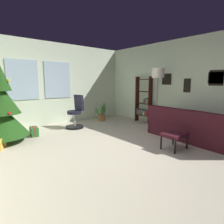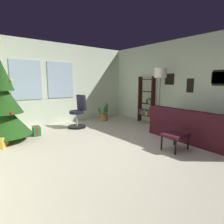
% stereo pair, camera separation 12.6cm
% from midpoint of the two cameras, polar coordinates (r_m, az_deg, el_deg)
% --- Properties ---
extents(ground_plane, '(5.51, 6.30, 0.10)m').
position_cam_midpoint_polar(ground_plane, '(4.12, 2.17, -11.93)').
color(ground_plane, beige).
extents(wall_back_with_windows, '(5.51, 0.12, 2.73)m').
position_cam_midpoint_polar(wall_back_with_windows, '(6.59, -16.52, 8.38)').
color(wall_back_with_windows, silver).
rests_on(wall_back_with_windows, ground_plane).
extents(wall_right_with_frames, '(0.12, 6.30, 2.73)m').
position_cam_midpoint_polar(wall_right_with_frames, '(6.05, 23.07, 7.91)').
color(wall_right_with_frames, silver).
rests_on(wall_right_with_frames, ground_plane).
extents(couch, '(1.66, 2.15, 0.79)m').
position_cam_midpoint_polar(couch, '(5.13, 26.06, -4.75)').
color(couch, '#39121B').
rests_on(couch, ground_plane).
extents(footstool, '(0.54, 0.39, 0.36)m').
position_cam_midpoint_polar(footstool, '(4.19, 19.91, -6.92)').
color(footstool, '#39121B').
rests_on(footstool, ground_plane).
extents(holiday_tree, '(1.15, 1.15, 2.42)m').
position_cam_midpoint_polar(holiday_tree, '(5.06, -29.82, 0.92)').
color(holiday_tree, '#4C331E').
rests_on(holiday_tree, ground_plane).
extents(gift_box_green, '(0.23, 0.36, 0.25)m').
position_cam_midpoint_polar(gift_box_green, '(5.43, -21.82, -5.43)').
color(gift_box_green, '#1E722D').
rests_on(gift_box_green, ground_plane).
extents(office_chair, '(0.56, 0.56, 1.04)m').
position_cam_midpoint_polar(office_chair, '(5.91, -9.92, -0.81)').
color(office_chair, black).
rests_on(office_chair, ground_plane).
extents(bookshelf, '(0.18, 0.64, 1.62)m').
position_cam_midpoint_polar(bookshelf, '(6.65, 11.19, 2.91)').
color(bookshelf, '#33140D').
rests_on(bookshelf, ground_plane).
extents(floor_lamp, '(0.37, 0.37, 1.84)m').
position_cam_midpoint_polar(floor_lamp, '(5.81, 15.43, 10.39)').
color(floor_lamp, slate).
rests_on(floor_lamp, ground_plane).
extents(potted_plant, '(0.46, 0.35, 0.69)m').
position_cam_midpoint_polar(potted_plant, '(6.85, -1.95, -0.50)').
color(potted_plant, olive).
rests_on(potted_plant, ground_plane).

